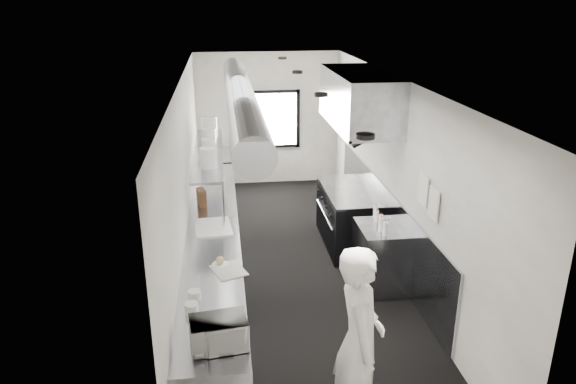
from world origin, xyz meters
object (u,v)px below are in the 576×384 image
object	(u,v)px
bottle_station	(381,257)
squeeze_bottle_c	(381,221)
deli_tub_a	(191,308)
prep_counter	(214,260)
plate_stack_a	(208,158)
microwave	(218,333)
squeeze_bottle_e	(376,212)
far_work_table	(215,176)
cutting_board	(213,227)
squeeze_bottle_b	(381,225)
pass_shelf	(209,154)
plate_stack_b	(209,148)
squeeze_bottle_d	(377,216)
exhaust_hood	(359,99)
plate_stack_d	(209,129)
line_cook	(359,341)
knife_block	(201,197)
squeeze_bottle_a	(385,229)
small_plate	(220,264)
plate_stack_c	(209,138)
deli_tub_b	(194,295)
range	(350,217)

from	to	relation	value
bottle_station	squeeze_bottle_c	bearing A→B (deg)	159.37
bottle_station	deli_tub_a	world-z (taller)	deli_tub_a
prep_counter	deli_tub_a	size ratio (longest dim) A/B	42.46
prep_counter	plate_stack_a	bearing A→B (deg)	92.28
microwave	squeeze_bottle_e	distance (m)	3.50
far_work_table	cutting_board	xyz separation A→B (m)	(0.00, -3.64, 0.46)
prep_counter	squeeze_bottle_b	xyz separation A→B (m)	(2.22, -0.34, 0.55)
pass_shelf	deli_tub_a	world-z (taller)	pass_shelf
plate_stack_b	squeeze_bottle_b	xyz separation A→B (m)	(2.25, -1.55, -0.71)
cutting_board	plate_stack_a	size ratio (longest dim) A/B	2.26
cutting_board	squeeze_bottle_d	world-z (taller)	squeeze_bottle_d
exhaust_hood	squeeze_bottle_b	size ratio (longest dim) A/B	11.35
plate_stack_b	squeeze_bottle_d	distance (m)	2.70
plate_stack_d	squeeze_bottle_b	distance (m)	3.47
exhaust_hood	line_cook	bearing A→B (deg)	-103.18
knife_block	squeeze_bottle_a	size ratio (longest dim) A/B	1.36
small_plate	plate_stack_b	distance (m)	2.39
plate_stack_d	squeeze_bottle_b	bearing A→B (deg)	-48.20
exhaust_hood	microwave	bearing A→B (deg)	-119.78
squeeze_bottle_a	squeeze_bottle_d	distance (m)	0.46
plate_stack_c	squeeze_bottle_e	size ratio (longest dim) A/B	1.71
cutting_board	deli_tub_b	bearing A→B (deg)	-95.56
plate_stack_a	squeeze_bottle_d	bearing A→B (deg)	-16.30
deli_tub_a	far_work_table	bearing A→B (deg)	88.07
squeeze_bottle_c	small_plate	bearing A→B (deg)	-158.68
line_cook	squeeze_bottle_a	distance (m)	2.44
exhaust_hood	plate_stack_b	xyz separation A→B (m)	(-2.28, 0.01, -0.68)
squeeze_bottle_d	squeeze_bottle_e	xyz separation A→B (m)	(0.02, 0.12, 0.02)
plate_stack_d	squeeze_bottle_c	world-z (taller)	plate_stack_d
squeeze_bottle_e	far_work_table	bearing A→B (deg)	122.50
cutting_board	squeeze_bottle_b	distance (m)	2.25
squeeze_bottle_e	deli_tub_b	bearing A→B (deg)	-142.49
plate_stack_c	squeeze_bottle_d	bearing A→B (deg)	-36.19
deli_tub_b	squeeze_bottle_e	bearing A→B (deg)	37.51
pass_shelf	knife_block	xyz separation A→B (m)	(-0.13, -0.57, -0.51)
squeeze_bottle_c	microwave	bearing A→B (deg)	-132.34
cutting_board	squeeze_bottle_d	size ratio (longest dim) A/B	3.96
prep_counter	deli_tub_b	bearing A→B (deg)	-95.60
plate_stack_d	squeeze_bottle_d	size ratio (longest dim) A/B	2.47
prep_counter	deli_tub_a	distance (m)	2.08
bottle_station	knife_block	distance (m)	2.77
range	microwave	world-z (taller)	microwave
deli_tub_b	squeeze_bottle_b	bearing A→B (deg)	30.75
deli_tub_a	cutting_board	xyz separation A→B (m)	(0.20, 2.07, -0.04)
plate_stack_b	plate_stack_c	bearing A→B (deg)	90.73
squeeze_bottle_a	squeeze_bottle_e	distance (m)	0.58
plate_stack_c	far_work_table	bearing A→B (deg)	88.96
exhaust_hood	range	size ratio (longest dim) A/B	1.38
line_cook	squeeze_bottle_e	xyz separation A→B (m)	(0.95, 2.84, 0.07)
bottle_station	deli_tub_a	bearing A→B (deg)	-144.04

